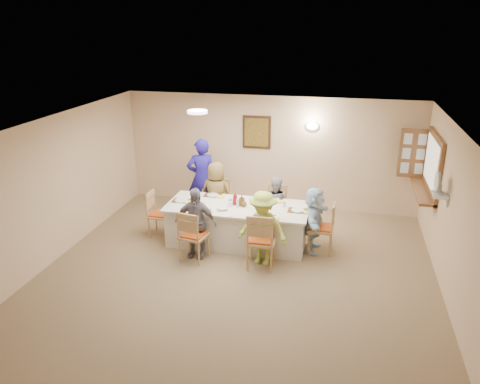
% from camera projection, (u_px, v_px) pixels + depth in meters
% --- Properties ---
extents(ground, '(7.00, 7.00, 0.00)m').
position_uv_depth(ground, '(233.00, 283.00, 7.57)').
color(ground, '#8F7757').
extents(room_walls, '(7.00, 7.00, 7.00)m').
position_uv_depth(room_walls, '(232.00, 195.00, 7.05)').
color(room_walls, beige).
rests_on(room_walls, ground).
extents(wall_picture, '(0.62, 0.05, 0.72)m').
position_uv_depth(wall_picture, '(257.00, 132.00, 10.22)').
color(wall_picture, '#3E2315').
rests_on(wall_picture, room_walls).
extents(wall_sconce, '(0.26, 0.09, 0.18)m').
position_uv_depth(wall_sconce, '(312.00, 126.00, 9.88)').
color(wall_sconce, white).
rests_on(wall_sconce, room_walls).
extents(ceiling_light, '(0.36, 0.36, 0.05)m').
position_uv_depth(ceiling_light, '(197.00, 112.00, 8.31)').
color(ceiling_light, white).
rests_on(ceiling_light, room_walls).
extents(serving_hatch, '(0.06, 1.50, 1.15)m').
position_uv_depth(serving_hatch, '(433.00, 165.00, 8.58)').
color(serving_hatch, brown).
rests_on(serving_hatch, room_walls).
extents(hatch_sill, '(0.30, 1.50, 0.05)m').
position_uv_depth(hatch_sill, '(422.00, 191.00, 8.79)').
color(hatch_sill, brown).
rests_on(hatch_sill, room_walls).
extents(shutter_door, '(0.55, 0.04, 1.00)m').
position_uv_depth(shutter_door, '(413.00, 153.00, 9.33)').
color(shutter_door, brown).
rests_on(shutter_door, room_walls).
extents(fan_shelf, '(0.22, 0.36, 0.03)m').
position_uv_depth(fan_shelf, '(440.00, 195.00, 7.40)').
color(fan_shelf, white).
rests_on(fan_shelf, room_walls).
extents(desk_fan, '(0.30, 0.30, 0.28)m').
position_uv_depth(desk_fan, '(439.00, 186.00, 7.35)').
color(desk_fan, '#A5A5A8').
rests_on(desk_fan, fan_shelf).
extents(dining_table, '(2.64, 1.12, 0.76)m').
position_uv_depth(dining_table, '(238.00, 224.00, 8.81)').
color(dining_table, silver).
rests_on(dining_table, ground).
extents(chair_back_left, '(0.50, 0.50, 0.94)m').
position_uv_depth(chair_back_left, '(218.00, 202.00, 9.64)').
color(chair_back_left, tan).
rests_on(chair_back_left, ground).
extents(chair_back_right, '(0.43, 0.43, 0.89)m').
position_uv_depth(chair_back_right, '(276.00, 208.00, 9.40)').
color(chair_back_right, tan).
rests_on(chair_back_right, ground).
extents(chair_front_left, '(0.53, 0.53, 0.95)m').
position_uv_depth(chair_front_left, '(194.00, 235.00, 8.18)').
color(chair_front_left, tan).
rests_on(chair_front_left, ground).
extents(chair_front_right, '(0.51, 0.51, 1.02)m').
position_uv_depth(chair_front_right, '(261.00, 239.00, 7.91)').
color(chair_front_right, tan).
rests_on(chair_front_right, ground).
extents(chair_left_end, '(0.43, 0.43, 0.90)m').
position_uv_depth(chair_left_end, '(160.00, 214.00, 9.12)').
color(chair_left_end, tan).
rests_on(chair_left_end, ground).
extents(chair_right_end, '(0.47, 0.47, 0.95)m').
position_uv_depth(chair_right_end, '(321.00, 227.00, 8.46)').
color(chair_right_end, tan).
rests_on(chair_right_end, ground).
extents(diner_back_left, '(0.72, 0.52, 1.37)m').
position_uv_depth(diner_back_left, '(216.00, 195.00, 9.46)').
color(diner_back_left, brown).
rests_on(diner_back_left, ground).
extents(diner_back_right, '(0.57, 0.46, 1.15)m').
position_uv_depth(diner_back_right, '(275.00, 204.00, 9.24)').
color(diner_back_right, '#9F9EA8').
rests_on(diner_back_right, ground).
extents(diner_front_left, '(0.76, 0.32, 1.30)m').
position_uv_depth(diner_front_left, '(196.00, 223.00, 8.23)').
color(diner_front_left, slate).
rests_on(diner_front_left, ground).
extents(diner_front_right, '(0.98, 0.71, 1.33)m').
position_uv_depth(diner_front_right, '(263.00, 228.00, 7.97)').
color(diner_front_right, '#BAD351').
rests_on(diner_front_right, ground).
extents(diner_right_end, '(1.19, 0.54, 1.22)m').
position_uv_depth(diner_right_end, '(314.00, 220.00, 8.44)').
color(diner_right_end, '#BFE2FC').
rests_on(diner_right_end, ground).
extents(caregiver, '(0.92, 0.87, 1.71)m').
position_uv_depth(caregiver, '(202.00, 178.00, 9.92)').
color(caregiver, '#211997').
rests_on(caregiver, ground).
extents(placemat_fl, '(0.36, 0.27, 0.01)m').
position_uv_depth(placemat_fl, '(200.00, 211.00, 8.42)').
color(placemat_fl, '#472B19').
rests_on(placemat_fl, dining_table).
extents(plate_fl, '(0.26, 0.26, 0.02)m').
position_uv_depth(plate_fl, '(200.00, 211.00, 8.42)').
color(plate_fl, white).
rests_on(plate_fl, dining_table).
extents(napkin_fl, '(0.14, 0.14, 0.01)m').
position_uv_depth(napkin_fl, '(209.00, 213.00, 8.34)').
color(napkin_fl, yellow).
rests_on(napkin_fl, dining_table).
extents(placemat_fr, '(0.35, 0.26, 0.01)m').
position_uv_depth(placemat_fr, '(265.00, 217.00, 8.17)').
color(placemat_fr, '#472B19').
rests_on(placemat_fr, dining_table).
extents(plate_fr, '(0.23, 0.23, 0.01)m').
position_uv_depth(plate_fr, '(265.00, 216.00, 8.17)').
color(plate_fr, white).
rests_on(plate_fr, dining_table).
extents(napkin_fr, '(0.14, 0.14, 0.01)m').
position_uv_depth(napkin_fr, '(275.00, 219.00, 8.09)').
color(napkin_fr, yellow).
rests_on(napkin_fr, dining_table).
extents(placemat_bl, '(0.34, 0.26, 0.01)m').
position_uv_depth(placemat_bl, '(213.00, 195.00, 9.19)').
color(placemat_bl, '#472B19').
rests_on(placemat_bl, dining_table).
extents(plate_bl, '(0.23, 0.23, 0.01)m').
position_uv_depth(plate_bl, '(213.00, 195.00, 9.19)').
color(plate_bl, white).
rests_on(plate_bl, dining_table).
extents(napkin_bl, '(0.15, 0.15, 0.01)m').
position_uv_depth(napkin_bl, '(221.00, 197.00, 9.11)').
color(napkin_bl, yellow).
rests_on(napkin_bl, dining_table).
extents(placemat_br, '(0.36, 0.26, 0.01)m').
position_uv_depth(placemat_br, '(273.00, 200.00, 8.94)').
color(placemat_br, '#472B19').
rests_on(placemat_br, dining_table).
extents(plate_br, '(0.25, 0.25, 0.02)m').
position_uv_depth(plate_br, '(273.00, 200.00, 8.94)').
color(plate_br, white).
rests_on(plate_br, dining_table).
extents(napkin_br, '(0.14, 0.14, 0.01)m').
position_uv_depth(napkin_br, '(282.00, 202.00, 8.86)').
color(napkin_br, yellow).
rests_on(napkin_br, dining_table).
extents(placemat_le, '(0.34, 0.25, 0.01)m').
position_uv_depth(placemat_le, '(181.00, 201.00, 8.91)').
color(placemat_le, '#472B19').
rests_on(placemat_le, dining_table).
extents(plate_le, '(0.25, 0.25, 0.02)m').
position_uv_depth(plate_le, '(181.00, 200.00, 8.91)').
color(plate_le, white).
rests_on(plate_le, dining_table).
extents(napkin_le, '(0.14, 0.14, 0.01)m').
position_uv_depth(napkin_le, '(190.00, 202.00, 8.83)').
color(napkin_le, yellow).
rests_on(napkin_le, dining_table).
extents(placemat_re, '(0.36, 0.27, 0.01)m').
position_uv_depth(placemat_re, '(298.00, 211.00, 8.45)').
color(placemat_re, '#472B19').
rests_on(placemat_re, dining_table).
extents(plate_re, '(0.23, 0.23, 0.01)m').
position_uv_depth(plate_re, '(298.00, 210.00, 8.44)').
color(plate_re, white).
rests_on(plate_re, dining_table).
extents(napkin_re, '(0.14, 0.14, 0.01)m').
position_uv_depth(napkin_re, '(308.00, 212.00, 8.36)').
color(napkin_re, yellow).
rests_on(napkin_re, dining_table).
extents(teacup_a, '(0.14, 0.14, 0.09)m').
position_uv_depth(teacup_a, '(191.00, 206.00, 8.54)').
color(teacup_a, white).
rests_on(teacup_a, dining_table).
extents(teacup_b, '(0.12, 0.12, 0.08)m').
position_uv_depth(teacup_b, '(263.00, 195.00, 9.09)').
color(teacup_b, white).
rests_on(teacup_b, dining_table).
extents(bowl_a, '(0.36, 0.36, 0.05)m').
position_uv_depth(bowl_a, '(223.00, 208.00, 8.49)').
color(bowl_a, white).
rests_on(bowl_a, dining_table).
extents(bowl_b, '(0.31, 0.31, 0.06)m').
position_uv_depth(bowl_b, '(259.00, 201.00, 8.85)').
color(bowl_b, white).
rests_on(bowl_b, dining_table).
extents(condiment_ketchup, '(0.16, 0.16, 0.24)m').
position_uv_depth(condiment_ketchup, '(235.00, 198.00, 8.70)').
color(condiment_ketchup, '#A30D1C').
rests_on(condiment_ketchup, dining_table).
extents(condiment_brown, '(0.10, 0.11, 0.21)m').
position_uv_depth(condiment_brown, '(242.00, 200.00, 8.66)').
color(condiment_brown, brown).
rests_on(condiment_brown, dining_table).
extents(condiment_malt, '(0.18, 0.18, 0.15)m').
position_uv_depth(condiment_malt, '(244.00, 203.00, 8.62)').
color(condiment_malt, brown).
rests_on(condiment_malt, dining_table).
extents(drinking_glass, '(0.07, 0.07, 0.11)m').
position_uv_depth(drinking_glass, '(230.00, 201.00, 8.74)').
color(drinking_glass, silver).
rests_on(drinking_glass, dining_table).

